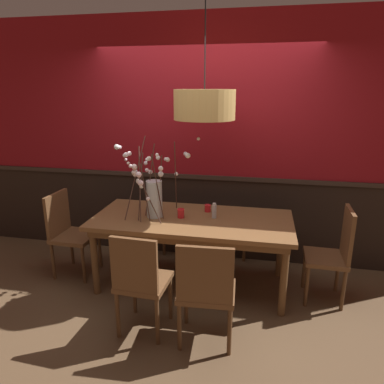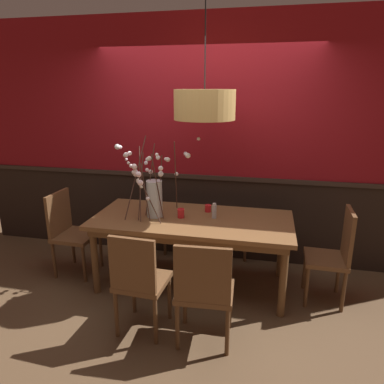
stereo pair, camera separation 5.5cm
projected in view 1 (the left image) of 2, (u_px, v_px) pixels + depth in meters
name	position (u px, v px, depth m)	size (l,w,h in m)	color
ground_plane	(192.00, 283.00, 3.84)	(24.00, 24.00, 0.00)	brown
back_wall	(205.00, 144.00, 4.16)	(5.94, 0.14, 2.84)	black
dining_table	(192.00, 225.00, 3.65)	(2.04, 0.93, 0.76)	brown
chair_head_west_end	(68.00, 230.00, 3.94)	(0.44, 0.45, 0.94)	brown
chair_head_east_end	(334.00, 251.00, 3.41)	(0.40, 0.42, 0.96)	brown
chair_near_side_right	(206.00, 288.00, 2.79)	(0.48, 0.43, 0.93)	brown
chair_far_side_right	(233.00, 213.00, 4.46)	(0.43, 0.41, 0.94)	brown
chair_far_side_left	(184.00, 210.00, 4.56)	(0.46, 0.44, 0.94)	brown
chair_near_side_left	(140.00, 279.00, 2.93)	(0.43, 0.43, 0.94)	brown
vase_with_blossoms	(153.00, 194.00, 3.59)	(0.88, 0.60, 0.82)	silver
candle_holder_nearer_center	(208.00, 208.00, 3.80)	(0.07, 0.07, 0.08)	red
candle_holder_nearer_edge	(181.00, 213.00, 3.62)	(0.07, 0.07, 0.10)	red
condiment_bottle	(214.00, 211.00, 3.61)	(0.05, 0.05, 0.16)	#ADADB2
pendant_lamp	(205.00, 105.00, 3.36)	(0.59, 0.59, 1.09)	tan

